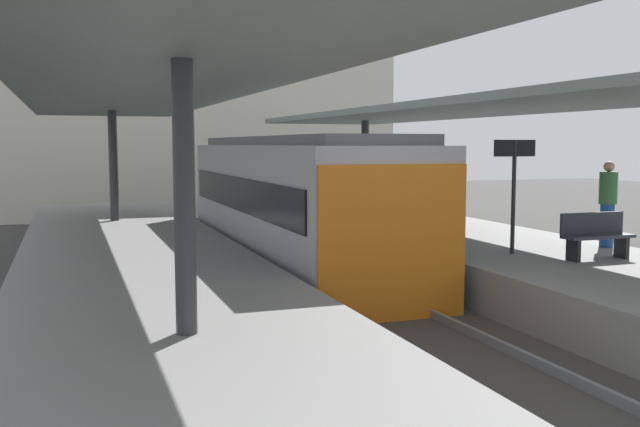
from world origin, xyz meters
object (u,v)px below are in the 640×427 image
object	(u,v)px
passenger_near_bench	(608,202)
passenger_mid_platform	(398,187)
platform_bench	(596,234)
commuter_train	(296,204)
litter_bin	(451,208)
platform_sign	(514,170)

from	to	relation	value
passenger_near_bench	passenger_mid_platform	world-z (taller)	passenger_near_bench
platform_bench	commuter_train	bearing A→B (deg)	128.77
commuter_train	litter_bin	bearing A→B (deg)	12.04
platform_bench	litter_bin	world-z (taller)	platform_bench
commuter_train	passenger_mid_platform	xyz separation A→B (m)	(4.10, 2.96, 0.15)
passenger_near_bench	commuter_train	bearing A→B (deg)	143.52
commuter_train	passenger_mid_platform	world-z (taller)	commuter_train
commuter_train	platform_bench	bearing A→B (deg)	-51.23
platform_sign	litter_bin	distance (m)	5.54
platform_bench	platform_sign	xyz separation A→B (m)	(-1.08, 1.06, 1.16)
litter_bin	passenger_near_bench	bearing A→B (deg)	-81.75
commuter_train	passenger_mid_platform	distance (m)	5.06
platform_sign	litter_bin	bearing A→B (deg)	72.43
commuter_train	passenger_mid_platform	bearing A→B (deg)	35.76
platform_bench	passenger_mid_platform	bearing A→B (deg)	90.52
passenger_near_bench	passenger_mid_platform	distance (m)	7.13
platform_sign	commuter_train	bearing A→B (deg)	126.82
platform_sign	passenger_near_bench	world-z (taller)	platform_sign
commuter_train	platform_sign	distance (m)	5.25
litter_bin	passenger_mid_platform	world-z (taller)	passenger_mid_platform
platform_bench	passenger_mid_platform	world-z (taller)	passenger_mid_platform
commuter_train	litter_bin	xyz separation A→B (m)	(4.73, 1.01, -0.33)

